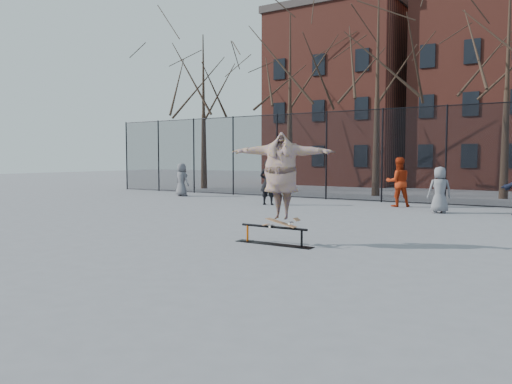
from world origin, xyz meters
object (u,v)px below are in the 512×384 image
Objects in this scene: bystander_grey at (182,180)px; bystander_extra at (440,190)px; skate_rail at (274,237)px; bystander_red at (398,182)px; skateboard at (281,224)px; bystander_black at (268,182)px; skater at (281,179)px.

bystander_grey is 1.01× the size of bystander_extra.
skate_rail is 0.98× the size of bystander_red.
skateboard reaches higher than skate_rail.
skate_rail is at bearing 108.85° from bystander_black.
skateboard is 0.48× the size of bystander_extra.
skateboard is at bearing 109.84° from bystander_black.
bystander_black reaches higher than skate_rail.
bystander_red is (4.63, 2.13, 0.05)m from bystander_black.
bystander_grey is 6.14m from bystander_black.
skateboard is 0.33× the size of skater.
bystander_extra is (1.41, 8.43, -0.64)m from skater.
bystander_red is at bearing -168.27° from bystander_grey.
skater is at bearing 109.84° from bystander_black.
bystander_extra is (12.46, -0.85, -0.01)m from bystander_grey.
bystander_red reaches higher than skate_rail.
skater is at bearing 61.09° from bystander_red.
bystander_red is (-0.47, 9.87, -0.49)m from skater.
bystander_extra is at bearing 79.26° from skate_rail.
skater is 1.21× the size of bystander_red.
bystander_grey is (-10.86, 9.28, 0.65)m from skate_rail.
bystander_extra is (1.60, 8.43, 0.64)m from skate_rail.
bystander_red reaches higher than bystander_black.
bystander_red is 1.19× the size of bystander_extra.
skateboard is 0.47× the size of bystander_grey.
bystander_red is at bearing 77.17° from skater.
bystander_black reaches higher than bystander_grey.
skateboard is 0.99m from skater.
bystander_red is at bearing 91.61° from skate_rail.
bystander_grey is at bearing 139.96° from skateboard.
skate_rail is 14.30m from bystander_grey.
bystander_extra is (6.51, 0.69, -0.10)m from bystander_black.
skater is 14.44m from bystander_grey.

